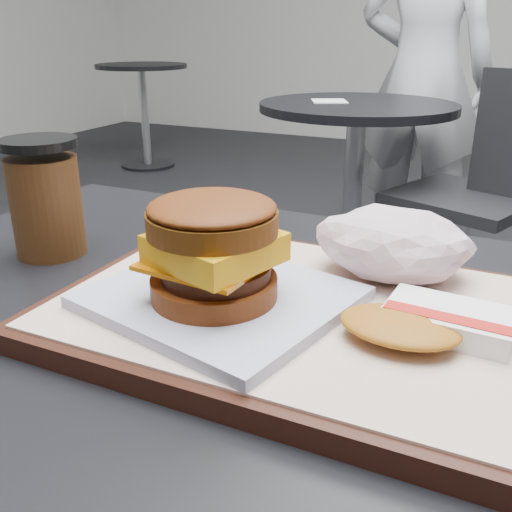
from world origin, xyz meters
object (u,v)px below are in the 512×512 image
(coffee_cup, at_px, (46,201))
(patron, at_px, (423,76))
(hash_brown, at_px, (427,323))
(crumpled_wrapper, at_px, (393,243))
(neighbor_table, at_px, (354,158))
(neighbor_chair, at_px, (488,187))
(customer_table, at_px, (231,486))
(serving_tray, at_px, (291,312))
(breakfast_sandwich, at_px, (216,261))

(coffee_cup, relative_size, patron, 0.08)
(hash_brown, xyz_separation_m, coffee_cup, (-0.40, 0.05, 0.03))
(crumpled_wrapper, distance_m, neighbor_table, 1.64)
(neighbor_table, xyz_separation_m, neighbor_chair, (0.47, -0.05, -0.04))
(customer_table, xyz_separation_m, serving_tray, (0.05, 0.01, 0.20))
(serving_tray, bearing_deg, patron, 97.36)
(serving_tray, distance_m, crumpled_wrapper, 0.12)
(breakfast_sandwich, relative_size, neighbor_table, 0.30)
(serving_tray, height_order, neighbor_table, serving_tray)
(serving_tray, xyz_separation_m, patron, (-0.29, 2.23, 0.02))
(breakfast_sandwich, bearing_deg, crumpled_wrapper, 47.98)
(crumpled_wrapper, xyz_separation_m, coffee_cup, (-0.35, -0.05, 0.01))
(hash_brown, relative_size, neighbor_chair, 0.14)
(serving_tray, relative_size, breakfast_sandwich, 1.70)
(crumpled_wrapper, relative_size, neighbor_chair, 0.15)
(coffee_cup, bearing_deg, serving_tray, -7.12)
(breakfast_sandwich, height_order, patron, patron)
(serving_tray, height_order, breakfast_sandwich, breakfast_sandwich)
(serving_tray, bearing_deg, coffee_cup, 172.88)
(coffee_cup, relative_size, neighbor_table, 0.17)
(serving_tray, height_order, neighbor_chair, neighbor_chair)
(crumpled_wrapper, height_order, neighbor_chair, neighbor_chair)
(serving_tray, distance_m, neighbor_chair, 1.61)
(crumpled_wrapper, xyz_separation_m, neighbor_table, (-0.46, 1.55, -0.27))
(crumpled_wrapper, bearing_deg, coffee_cup, -171.56)
(customer_table, height_order, neighbor_chair, neighbor_chair)
(hash_brown, distance_m, crumpled_wrapper, 0.11)
(customer_table, xyz_separation_m, hash_brown, (0.16, 0.00, 0.22))
(breakfast_sandwich, relative_size, patron, 0.14)
(patron, bearing_deg, hash_brown, 105.04)
(crumpled_wrapper, distance_m, neighbor_chair, 1.53)
(hash_brown, xyz_separation_m, patron, (-0.40, 2.24, 0.00))
(breakfast_sandwich, bearing_deg, hash_brown, 8.52)
(serving_tray, height_order, hash_brown, hash_brown)
(serving_tray, relative_size, patron, 0.24)
(crumpled_wrapper, distance_m, patron, 2.17)
(customer_table, xyz_separation_m, coffee_cup, (-0.24, 0.05, 0.24))
(serving_tray, distance_m, patron, 2.25)
(customer_table, bearing_deg, serving_tray, 14.02)
(customer_table, bearing_deg, patron, 95.98)
(coffee_cup, relative_size, neighbor_chair, 0.14)
(breakfast_sandwich, height_order, crumpled_wrapper, breakfast_sandwich)
(serving_tray, height_order, crumpled_wrapper, crumpled_wrapper)
(coffee_cup, height_order, patron, patron)
(crumpled_wrapper, bearing_deg, neighbor_chair, 89.78)
(customer_table, bearing_deg, neighbor_table, 101.98)
(hash_brown, xyz_separation_m, crumpled_wrapper, (-0.05, 0.10, 0.02))
(customer_table, height_order, hash_brown, hash_brown)
(crumpled_wrapper, bearing_deg, customer_table, -137.98)
(customer_table, xyz_separation_m, neighbor_table, (-0.35, 1.65, -0.03))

